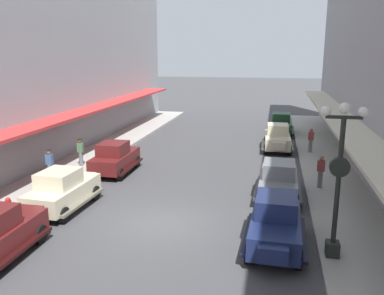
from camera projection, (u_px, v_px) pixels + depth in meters
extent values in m
plane|color=#424244|center=(162.00, 224.00, 16.27)|extent=(200.00, 200.00, 0.00)
cube|color=#A8A59E|center=(0.00, 208.00, 17.74)|extent=(3.00, 60.00, 0.15)
cube|color=#A8A59E|center=(357.00, 239.00, 14.76)|extent=(3.00, 60.00, 0.15)
cube|color=beige|center=(383.00, 164.00, 13.96)|extent=(1.80, 54.00, 0.16)
cube|color=#19234C|center=(275.00, 228.00, 14.16)|extent=(1.81, 3.95, 0.80)
cube|color=#19234C|center=(277.00, 205.00, 14.22)|extent=(1.49, 1.74, 0.70)
cube|color=#8C9EA8|center=(277.00, 205.00, 14.22)|extent=(1.41, 1.70, 0.42)
cube|color=#19234C|center=(273.00, 255.00, 12.13)|extent=(0.94, 0.39, 0.52)
cube|color=black|center=(302.00, 239.00, 14.02)|extent=(0.34, 3.52, 0.12)
cube|color=black|center=(248.00, 233.00, 14.45)|extent=(0.34, 3.52, 0.12)
cylinder|color=black|center=(299.00, 259.00, 12.78)|extent=(0.24, 0.69, 0.68)
cylinder|color=black|center=(248.00, 254.00, 13.14)|extent=(0.24, 0.69, 0.68)
cylinder|color=black|center=(297.00, 225.00, 15.36)|extent=(0.24, 0.69, 0.68)
cylinder|color=black|center=(255.00, 221.00, 15.73)|extent=(0.24, 0.69, 0.68)
cube|color=beige|center=(63.00, 193.00, 17.65)|extent=(1.84, 3.96, 0.80)
cube|color=beige|center=(59.00, 179.00, 17.24)|extent=(1.50, 1.75, 0.70)
cube|color=#8C9EA8|center=(59.00, 179.00, 17.24)|extent=(1.43, 1.72, 0.42)
cube|color=beige|center=(87.00, 178.00, 19.65)|extent=(0.95, 0.39, 0.52)
cube|color=#6D6856|center=(45.00, 198.00, 17.94)|extent=(0.37, 3.52, 0.12)
cube|color=#6D6856|center=(83.00, 202.00, 17.50)|extent=(0.37, 3.52, 0.12)
cylinder|color=black|center=(64.00, 190.00, 19.22)|extent=(0.25, 0.69, 0.68)
cylinder|color=black|center=(95.00, 193.00, 18.84)|extent=(0.25, 0.69, 0.68)
cylinder|color=black|center=(29.00, 211.00, 16.64)|extent=(0.25, 0.69, 0.68)
cylinder|color=black|center=(63.00, 215.00, 16.26)|extent=(0.25, 0.69, 0.68)
cube|color=beige|center=(277.00, 140.00, 28.37)|extent=(1.81, 3.95, 0.80)
cube|color=beige|center=(278.00, 129.00, 28.43)|extent=(1.49, 1.74, 0.70)
cube|color=#8C9EA8|center=(278.00, 129.00, 28.43)|extent=(1.41, 1.70, 0.42)
cube|color=beige|center=(278.00, 146.00, 26.32)|extent=(0.94, 0.39, 0.52)
cube|color=#6D6856|center=(291.00, 145.00, 28.28)|extent=(0.34, 3.52, 0.12)
cube|color=#6D6856|center=(264.00, 144.00, 28.60)|extent=(0.34, 3.52, 0.12)
cylinder|color=black|center=(290.00, 151.00, 27.01)|extent=(0.24, 0.69, 0.68)
cylinder|color=black|center=(266.00, 150.00, 27.29)|extent=(0.24, 0.69, 0.68)
cylinder|color=black|center=(288.00, 142.00, 29.63)|extent=(0.24, 0.69, 0.68)
cylinder|color=black|center=(266.00, 141.00, 29.91)|extent=(0.24, 0.69, 0.68)
cube|color=#591919|center=(115.00, 160.00, 23.05)|extent=(1.72, 3.91, 0.80)
cube|color=#591919|center=(113.00, 149.00, 22.63)|extent=(1.45, 1.71, 0.70)
cube|color=#8C9EA8|center=(113.00, 149.00, 22.63)|extent=(1.38, 1.67, 0.42)
cube|color=#591919|center=(128.00, 151.00, 25.06)|extent=(0.94, 0.37, 0.52)
cube|color=black|center=(100.00, 165.00, 23.30)|extent=(0.26, 3.51, 0.12)
cube|color=black|center=(131.00, 166.00, 22.94)|extent=(0.26, 3.51, 0.12)
cylinder|color=black|center=(112.00, 160.00, 24.60)|extent=(0.22, 0.68, 0.68)
cylinder|color=black|center=(137.00, 162.00, 24.28)|extent=(0.22, 0.68, 0.68)
cylinder|color=black|center=(92.00, 173.00, 21.99)|extent=(0.22, 0.68, 0.68)
cylinder|color=black|center=(120.00, 175.00, 21.68)|extent=(0.22, 0.68, 0.68)
cube|color=slate|center=(278.00, 183.00, 19.04)|extent=(1.78, 3.93, 0.80)
cube|color=slate|center=(279.00, 169.00, 18.63)|extent=(1.47, 1.73, 0.70)
cube|color=#8C9EA8|center=(279.00, 169.00, 18.63)|extent=(1.40, 1.69, 0.42)
cube|color=slate|center=(279.00, 169.00, 21.05)|extent=(0.94, 0.38, 0.52)
cube|color=#393A3D|center=(258.00, 188.00, 19.32)|extent=(0.31, 3.51, 0.12)
cube|color=#393A3D|center=(298.00, 191.00, 18.91)|extent=(0.31, 3.51, 0.12)
cylinder|color=black|center=(263.00, 181.00, 20.61)|extent=(0.23, 0.68, 0.68)
cylinder|color=black|center=(295.00, 183.00, 20.25)|extent=(0.23, 0.68, 0.68)
cylinder|color=black|center=(259.00, 199.00, 18.02)|extent=(0.23, 0.68, 0.68)
cylinder|color=black|center=(296.00, 202.00, 17.67)|extent=(0.23, 0.68, 0.68)
cube|color=#193D23|center=(281.00, 126.00, 33.69)|extent=(1.88, 3.98, 0.80)
cube|color=#193D23|center=(281.00, 117.00, 33.76)|extent=(1.52, 1.77, 0.70)
cube|color=#8C9EA8|center=(281.00, 117.00, 33.76)|extent=(1.45, 1.73, 0.42)
cube|color=#193D23|center=(280.00, 130.00, 31.68)|extent=(0.95, 0.40, 0.52)
cube|color=black|center=(292.00, 131.00, 33.54)|extent=(0.41, 3.52, 0.12)
cube|color=black|center=(269.00, 130.00, 34.00)|extent=(0.41, 3.52, 0.12)
cylinder|color=black|center=(290.00, 135.00, 32.30)|extent=(0.25, 0.69, 0.68)
cylinder|color=black|center=(270.00, 134.00, 32.70)|extent=(0.25, 0.69, 0.68)
cylinder|color=black|center=(291.00, 129.00, 34.87)|extent=(0.25, 0.69, 0.68)
cylinder|color=black|center=(272.00, 128.00, 35.27)|extent=(0.25, 0.69, 0.68)
cube|color=#591919|center=(31.00, 213.00, 15.34)|extent=(0.94, 0.37, 0.52)
cube|color=black|center=(21.00, 250.00, 13.21)|extent=(0.27, 3.51, 0.12)
cylinder|color=black|center=(1.00, 230.00, 14.87)|extent=(0.23, 0.68, 0.68)
cylinder|color=black|center=(40.00, 234.00, 14.56)|extent=(0.23, 0.68, 0.68)
cube|color=black|center=(332.00, 249.00, 13.34)|extent=(0.44, 0.44, 0.50)
cylinder|color=black|center=(338.00, 182.00, 12.80)|extent=(0.16, 0.16, 4.20)
cube|color=black|center=(344.00, 117.00, 12.31)|extent=(1.10, 0.10, 0.10)
sphere|color=white|center=(326.00, 111.00, 12.38)|extent=(0.32, 0.32, 0.32)
sphere|color=white|center=(364.00, 112.00, 12.16)|extent=(0.32, 0.32, 0.32)
sphere|color=white|center=(345.00, 108.00, 12.25)|extent=(0.36, 0.36, 0.36)
cylinder|color=black|center=(340.00, 167.00, 12.68)|extent=(0.64, 0.18, 0.64)
cylinder|color=silver|center=(339.00, 166.00, 12.78)|extent=(0.56, 0.02, 0.56)
cylinder|color=#B21E19|center=(9.00, 208.00, 16.58)|extent=(0.24, 0.24, 0.70)
sphere|color=#B21E19|center=(8.00, 200.00, 16.49)|extent=(0.20, 0.20, 0.20)
cylinder|color=slate|center=(320.00, 179.00, 20.13)|extent=(0.24, 0.24, 0.85)
cube|color=maroon|center=(321.00, 166.00, 19.96)|extent=(0.36, 0.22, 0.56)
sphere|color=brown|center=(322.00, 158.00, 19.87)|extent=(0.22, 0.22, 0.22)
cylinder|color=slate|center=(50.00, 172.00, 21.33)|extent=(0.24, 0.24, 0.85)
cube|color=#3F598C|center=(49.00, 159.00, 21.17)|extent=(0.36, 0.22, 0.56)
sphere|color=#9E7051|center=(49.00, 152.00, 21.08)|extent=(0.22, 0.22, 0.22)
cylinder|color=black|center=(48.00, 150.00, 21.05)|extent=(0.28, 0.28, 0.04)
cylinder|color=slate|center=(81.00, 159.00, 23.98)|extent=(0.24, 0.24, 0.85)
cube|color=#4C724C|center=(80.00, 147.00, 23.82)|extent=(0.36, 0.22, 0.56)
sphere|color=brown|center=(80.00, 141.00, 23.73)|extent=(0.22, 0.22, 0.22)
cylinder|color=black|center=(80.00, 139.00, 23.70)|extent=(0.28, 0.28, 0.04)
cylinder|color=slate|center=(310.00, 146.00, 27.30)|extent=(0.24, 0.24, 0.85)
cube|color=maroon|center=(311.00, 136.00, 27.14)|extent=(0.36, 0.22, 0.56)
sphere|color=brown|center=(311.00, 130.00, 27.05)|extent=(0.22, 0.22, 0.22)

